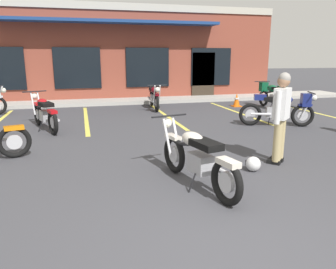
% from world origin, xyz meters
% --- Properties ---
extents(ground_plane, '(80.00, 80.00, 0.00)m').
position_xyz_m(ground_plane, '(0.00, 3.72, 0.00)').
color(ground_plane, '#3D3D42').
extents(sidewalk_kerb, '(22.00, 1.80, 0.14)m').
position_xyz_m(sidewalk_kerb, '(0.00, 11.49, 0.07)').
color(sidewalk_kerb, '#A8A59E').
rests_on(sidewalk_kerb, ground_plane).
extents(brick_storefront_building, '(15.01, 7.01, 4.11)m').
position_xyz_m(brick_storefront_building, '(0.00, 14.98, 2.06)').
color(brick_storefront_building, brown).
rests_on(brick_storefront_building, ground_plane).
extents(painted_stall_lines, '(13.17, 4.80, 0.01)m').
position_xyz_m(painted_stall_lines, '(-0.00, 7.89, 0.00)').
color(painted_stall_lines, '#DBCC4C').
rests_on(painted_stall_lines, ground_plane).
extents(motorcycle_foreground_classic, '(0.86, 2.08, 0.98)m').
position_xyz_m(motorcycle_foreground_classic, '(0.23, 1.83, 0.46)').
color(motorcycle_foreground_classic, black).
rests_on(motorcycle_foreground_classic, ground_plane).
extents(motorcycle_red_sportbike, '(0.66, 2.11, 0.98)m').
position_xyz_m(motorcycle_red_sportbike, '(5.58, 8.35, 0.53)').
color(motorcycle_red_sportbike, black).
rests_on(motorcycle_red_sportbike, ground_plane).
extents(motorcycle_silver_naked, '(0.67, 2.11, 0.98)m').
position_xyz_m(motorcycle_silver_naked, '(1.22, 9.36, 0.46)').
color(motorcycle_silver_naked, black).
rests_on(motorcycle_silver_naked, ground_plane).
extents(motorcycle_green_cafe_racer, '(2.01, 1.07, 0.98)m').
position_xyz_m(motorcycle_green_cafe_racer, '(4.02, 5.40, 0.53)').
color(motorcycle_green_cafe_racer, black).
rests_on(motorcycle_green_cafe_racer, ground_plane).
extents(motorcycle_orange_scrambler, '(1.05, 2.02, 0.98)m').
position_xyz_m(motorcycle_orange_scrambler, '(-2.40, 6.62, 0.46)').
color(motorcycle_orange_scrambler, black).
rests_on(motorcycle_orange_scrambler, ground_plane).
extents(person_in_black_shirt, '(0.52, 0.47, 1.68)m').
position_xyz_m(person_in_black_shirt, '(2.08, 2.49, 0.95)').
color(person_in_black_shirt, black).
rests_on(person_in_black_shirt, ground_plane).
extents(helmet_on_pavement, '(0.26, 0.26, 0.26)m').
position_xyz_m(helmet_on_pavement, '(1.42, 2.21, 0.13)').
color(helmet_on_pavement, silver).
rests_on(helmet_on_pavement, ground_plane).
extents(traffic_cone, '(0.34, 0.34, 0.53)m').
position_xyz_m(traffic_cone, '(4.50, 9.12, 0.26)').
color(traffic_cone, orange).
rests_on(traffic_cone, ground_plane).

